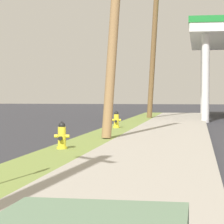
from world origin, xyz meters
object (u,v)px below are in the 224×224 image
fire_hydrant_second (62,137)px  fire_hydrant_third (116,120)px  utility_pole_background (153,48)px  utility_pole_midground (114,18)px

fire_hydrant_second → fire_hydrant_third: size_ratio=1.00×
fire_hydrant_second → fire_hydrant_third: (0.11, 8.94, 0.00)m
fire_hydrant_second → fire_hydrant_third: same height
utility_pole_background → fire_hydrant_third: bearing=-94.7°
fire_hydrant_second → utility_pole_midground: bearing=77.7°
fire_hydrant_third → utility_pole_midground: size_ratio=0.09×
fire_hydrant_third → utility_pole_background: bearing=85.3°
fire_hydrant_third → utility_pole_midground: 6.38m
fire_hydrant_second → utility_pole_background: bearing=87.2°
fire_hydrant_second → utility_pole_background: 19.17m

